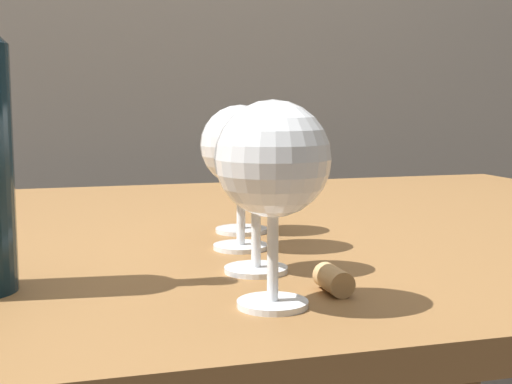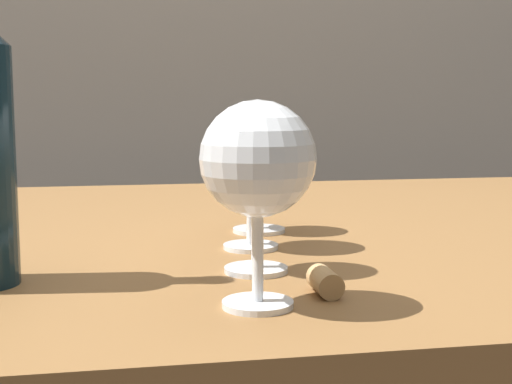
# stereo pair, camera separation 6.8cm
# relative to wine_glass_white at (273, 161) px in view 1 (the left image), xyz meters

# --- Properties ---
(dining_table) EXTENTS (1.40, 0.96, 0.78)m
(dining_table) POSITION_rel_wine_glass_white_xyz_m (0.05, 0.36, -0.20)
(dining_table) COLOR brown
(dining_table) RESTS_ON ground_plane
(wine_glass_white) EXTENTS (0.09, 0.09, 0.16)m
(wine_glass_white) POSITION_rel_wine_glass_white_xyz_m (0.00, 0.00, 0.00)
(wine_glass_white) COLOR white
(wine_glass_white) RESTS_ON dining_table
(wine_glass_port) EXTENTS (0.08, 0.08, 0.15)m
(wine_glass_port) POSITION_rel_wine_glass_white_xyz_m (0.02, 0.11, -0.01)
(wine_glass_port) COLOR white
(wine_glass_port) RESTS_ON dining_table
(wine_glass_rose) EXTENTS (0.09, 0.09, 0.16)m
(wine_glass_rose) POSITION_rel_wine_glass_white_xyz_m (0.03, 0.22, -0.01)
(wine_glass_rose) COLOR white
(wine_glass_rose) RESTS_ON dining_table
(wine_glass_merlot) EXTENTS (0.08, 0.08, 0.13)m
(wine_glass_merlot) POSITION_rel_wine_glass_white_xyz_m (0.06, 0.32, -0.02)
(wine_glass_merlot) COLOR white
(wine_glass_merlot) RESTS_ON dining_table
(cork) EXTENTS (0.02, 0.04, 0.02)m
(cork) POSITION_rel_wine_glass_white_xyz_m (0.06, 0.03, -0.10)
(cork) COLOR tan
(cork) RESTS_ON dining_table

